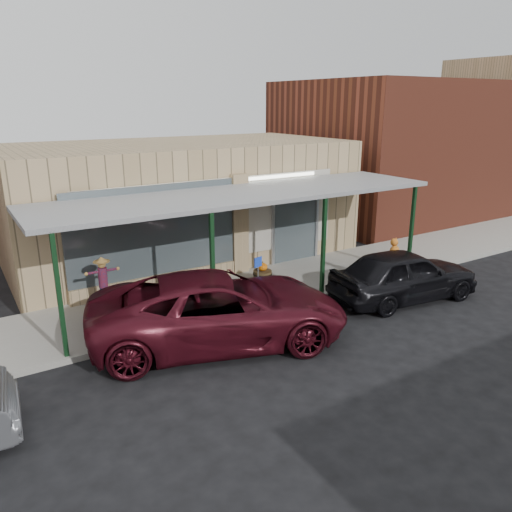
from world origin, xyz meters
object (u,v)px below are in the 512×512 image
handicap_sign (258,274)px  barrel_scarecrow (104,293)px  barrel_pumpkin (263,275)px  car_maroon (220,309)px  parked_sedan (404,275)px

handicap_sign → barrel_scarecrow: bearing=142.5°
barrel_scarecrow → barrel_pumpkin: 4.83m
barrel_pumpkin → car_maroon: 3.90m
barrel_pumpkin → parked_sedan: size_ratio=0.15×
barrel_pumpkin → handicap_sign: (-1.00, -1.32, 0.62)m
handicap_sign → car_maroon: size_ratio=0.22×
handicap_sign → parked_sedan: parked_sedan is taller
parked_sedan → barrel_scarecrow: bearing=73.4°
barrel_pumpkin → handicap_sign: bearing=-127.1°
car_maroon → barrel_pumpkin: bearing=-30.1°
barrel_pumpkin → barrel_scarecrow: bearing=175.5°
handicap_sign → parked_sedan: size_ratio=0.29×
handicap_sign → car_maroon: (-1.89, -1.27, -0.17)m
car_maroon → barrel_scarecrow: bearing=51.0°
barrel_scarecrow → car_maroon: (1.92, -2.97, 0.18)m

